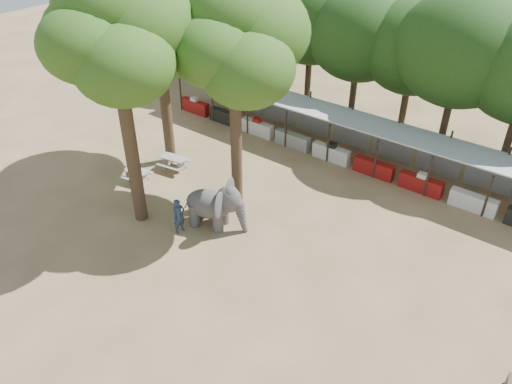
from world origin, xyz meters
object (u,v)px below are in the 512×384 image
Objects in this scene: yard_tree_back at (234,40)px; picnic_table_far at (174,161)px; yard_tree_left at (157,20)px; handler at (179,216)px; yard_tree_center at (115,33)px; elephant at (216,205)px; picnic_table_near at (137,174)px.

yard_tree_back reaches higher than picnic_table_far.
yard_tree_left reaches higher than picnic_table_far.
yard_tree_back reaches higher than handler.
yard_tree_center is at bearing -74.35° from picnic_table_far.
picnic_table_far is (-4.47, 4.02, -0.40)m from handler.
elephant is (0.57, -2.36, -7.31)m from yard_tree_back.
yard_tree_center reaches higher than yard_tree_left.
yard_tree_back is 3.43× the size of elephant.
handler is 5.50m from picnic_table_near.
picnic_table_near is at bearing -117.10° from picnic_table_far.
yard_tree_back is 7.70m from elephant.
elephant reaches higher than picnic_table_near.
yard_tree_center is at bearing -173.65° from elephant.
elephant is at bearing -27.06° from yard_tree_left.
picnic_table_far is (0.71, 2.22, 0.04)m from picnic_table_near.
yard_tree_left is 0.97× the size of yard_tree_back.
handler reaches higher than picnic_table_far.
elephant is at bearing 24.72° from yard_tree_center.
yard_tree_center reaches higher than picnic_table_far.
picnic_table_near is at bearing 158.40° from elephant.
yard_tree_left is at bearing 170.54° from yard_tree_back.
yard_tree_center is 7.11× the size of picnic_table_near.
yard_tree_back reaches higher than yard_tree_left.
yard_tree_left is 6.23× the size of picnic_table_far.
picnic_table_far is at bearing 57.16° from handler.
elephant is (3.57, 1.64, -7.98)m from yard_tree_center.
yard_tree_center is at bearing -126.86° from yard_tree_back.
yard_tree_left is 8.30m from picnic_table_near.
yard_tree_center is 6.81× the size of picnic_table_far.
yard_tree_back is at bearing 85.22° from elephant.
yard_tree_back is 6.42× the size of picnic_table_far.
yard_tree_back reaches higher than elephant.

